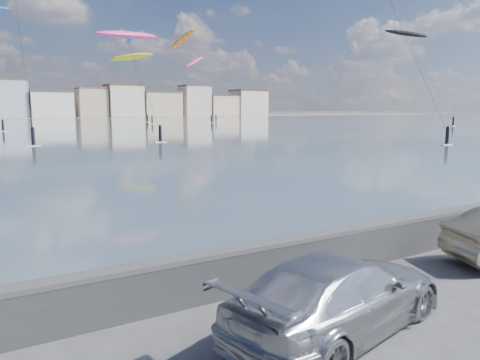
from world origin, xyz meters
name	(u,v)px	position (x,y,z in m)	size (l,w,h in m)	color
ground	(314,352)	(0.00, 0.00, 0.00)	(700.00, 700.00, 0.00)	#333335
seawall	(231,269)	(0.00, 2.70, 0.58)	(400.00, 0.36, 1.08)	#28282B
car_silver	(338,294)	(0.82, 0.35, 0.69)	(1.94, 4.78, 1.39)	#A9ABAF
kitesurfer_0	(406,34)	(81.99, 67.91, 19.95)	(5.70, 17.44, 22.08)	black
kitesurfer_5	(132,57)	(33.03, 109.78, 16.05)	(11.00, 11.76, 17.89)	yellow
kitesurfer_8	(194,63)	(54.79, 120.14, 16.67)	(9.23, 18.88, 19.47)	#E5338C
kitesurfer_10	(183,40)	(49.21, 115.45, 21.95)	(5.71, 20.88, 24.87)	orange
kitesurfer_11	(127,36)	(13.39, 51.33, 12.33)	(9.22, 9.92, 13.37)	#E5338C
kitesurfer_13	(130,42)	(38.03, 126.55, 21.88)	(4.81, 16.63, 23.19)	blue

